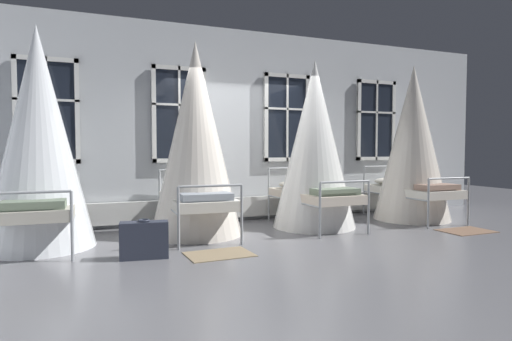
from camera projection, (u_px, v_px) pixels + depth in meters
The scene contains 10 objects.
ground at pixel (263, 233), 6.64m from camera, with size 20.69×20.69×0.00m, color slate.
back_wall_with_windows at pixel (234, 126), 7.83m from camera, with size 11.16×0.10×3.45m, color silver.
window_bank at pixel (236, 165), 7.76m from camera, with size 7.04×0.10×2.64m.
cot_first at pixel (39, 141), 5.61m from camera, with size 1.37×1.84×2.91m.
cot_second at pixel (196, 142), 6.46m from camera, with size 1.37×1.84×2.91m.
cot_third at pixel (314, 147), 7.16m from camera, with size 1.37×1.83×2.77m.
cot_fourth at pixel (413, 145), 7.93m from camera, with size 1.37×1.84×2.83m.
rug_second at pixel (219, 254), 5.30m from camera, with size 0.80×0.56×0.01m, color #8E7A5B.
rug_fourth at pixel (466, 231), 6.81m from camera, with size 0.80×0.56×0.01m, color brown.
suitcase_dark at pixel (144, 240), 5.11m from camera, with size 0.58×0.29×0.47m.
Camera 1 is at (-2.55, -6.07, 1.30)m, focal length 30.25 mm.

